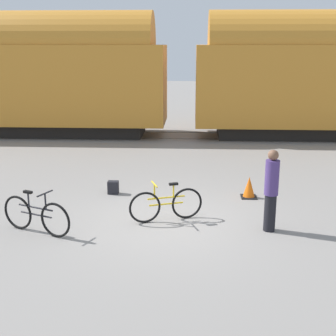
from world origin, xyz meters
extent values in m
plane|color=gray|center=(0.00, 0.00, 0.00)|extent=(80.00, 80.00, 0.00)
cube|color=black|center=(-6.73, 10.10, 0.28)|extent=(10.22, 2.16, 0.55)
cube|color=#C67F28|center=(-6.73, 10.10, 2.17)|extent=(12.17, 2.88, 3.24)
cylinder|color=#C67F28|center=(-6.73, 10.10, 3.79)|extent=(11.20, 2.74, 2.74)
cube|color=#4C4238|center=(0.00, 9.38, 0.01)|extent=(37.63, 0.07, 0.01)
cube|color=#4C4238|center=(0.00, 10.81, 0.01)|extent=(37.63, 0.07, 0.01)
torus|color=black|center=(-0.49, -0.08, 0.36)|extent=(0.69, 0.29, 0.72)
torus|color=black|center=(0.43, 0.25, 0.36)|extent=(0.69, 0.29, 0.72)
cylinder|color=gold|center=(-0.03, 0.09, 0.54)|extent=(0.82, 0.32, 0.04)
cylinder|color=gold|center=(-0.03, 0.09, 0.39)|extent=(0.75, 0.30, 0.04)
cylinder|color=gold|center=(0.13, 0.14, 0.69)|extent=(0.04, 0.04, 0.30)
cube|color=black|center=(0.13, 0.14, 0.84)|extent=(0.22, 0.14, 0.05)
cylinder|color=gold|center=(-0.29, 0.00, 0.71)|extent=(0.04, 0.04, 0.33)
cylinder|color=gold|center=(-0.29, 0.00, 0.88)|extent=(0.18, 0.44, 0.03)
torus|color=black|center=(-2.24, -0.96, 0.37)|extent=(0.70, 0.34, 0.74)
torus|color=black|center=(-3.16, -0.56, 0.37)|extent=(0.70, 0.34, 0.74)
cylinder|color=black|center=(-2.70, -0.76, 0.56)|extent=(0.83, 0.38, 0.04)
cylinder|color=black|center=(-2.70, -0.76, 0.41)|extent=(0.75, 0.35, 0.04)
cylinder|color=black|center=(-2.86, -0.69, 0.72)|extent=(0.04, 0.04, 0.31)
cube|color=black|center=(-2.86, -0.69, 0.88)|extent=(0.22, 0.15, 0.05)
cylinder|color=black|center=(-2.45, -0.87, 0.74)|extent=(0.04, 0.04, 0.35)
cylinder|color=black|center=(-2.45, -0.87, 0.91)|extent=(0.21, 0.44, 0.03)
cylinder|color=black|center=(2.19, -0.36, 0.40)|extent=(0.25, 0.25, 0.80)
cylinder|color=#473370|center=(2.19, -0.36, 1.17)|extent=(0.29, 0.29, 0.74)
sphere|color=brown|center=(2.19, -0.36, 1.65)|extent=(0.22, 0.22, 0.22)
cube|color=black|center=(-1.54, 1.96, 0.17)|extent=(0.28, 0.20, 0.34)
cube|color=black|center=(2.01, 1.83, 0.01)|extent=(0.40, 0.40, 0.03)
cone|color=orange|center=(2.01, 1.83, 0.28)|extent=(0.32, 0.32, 0.55)
camera|label=1|loc=(0.53, -9.74, 3.86)|focal=50.00mm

